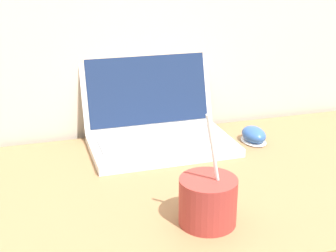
% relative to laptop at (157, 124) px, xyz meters
% --- Properties ---
extents(laptop, '(0.35, 0.28, 0.22)m').
position_rel_laptop_xyz_m(laptop, '(0.00, 0.00, 0.00)').
color(laptop, silver).
rests_on(laptop, desk).
extents(drink_cup, '(0.10, 0.10, 0.21)m').
position_rel_laptop_xyz_m(drink_cup, '(-0.02, -0.40, -0.00)').
color(drink_cup, '#9E332D').
rests_on(drink_cup, desk).
extents(computer_mouse, '(0.06, 0.09, 0.04)m').
position_rel_laptop_xyz_m(computer_mouse, '(0.24, -0.07, -0.03)').
color(computer_mouse, white).
rests_on(computer_mouse, desk).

